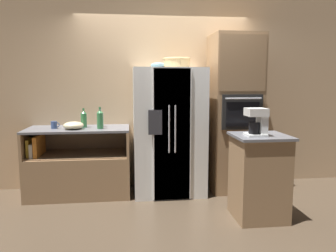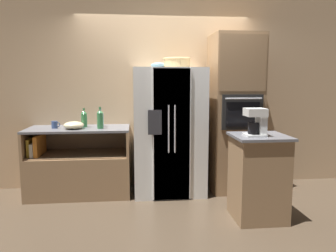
# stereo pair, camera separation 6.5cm
# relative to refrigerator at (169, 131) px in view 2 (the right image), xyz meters

# --- Properties ---
(ground_plane) EXTENTS (20.00, 20.00, 0.00)m
(ground_plane) POSITION_rel_refrigerator_xyz_m (-0.04, -0.01, -0.87)
(ground_plane) COLOR #4C3D2D
(wall_back) EXTENTS (12.00, 0.06, 2.80)m
(wall_back) POSITION_rel_refrigerator_xyz_m (-0.04, 0.40, 0.53)
(wall_back) COLOR tan
(wall_back) RESTS_ON ground_plane
(counter_left) EXTENTS (1.37, 0.68, 0.93)m
(counter_left) POSITION_rel_refrigerator_xyz_m (-1.25, 0.03, -0.53)
(counter_left) COLOR #93704C
(counter_left) RESTS_ON ground_plane
(refrigerator) EXTENTS (0.97, 0.77, 1.74)m
(refrigerator) POSITION_rel_refrigerator_xyz_m (0.00, 0.00, 0.00)
(refrigerator) COLOR silver
(refrigerator) RESTS_ON ground_plane
(wall_oven) EXTENTS (0.67, 0.72, 2.21)m
(wall_oven) POSITION_rel_refrigerator_xyz_m (0.94, 0.04, 0.24)
(wall_oven) COLOR #93704C
(wall_oven) RESTS_ON ground_plane
(island_counter) EXTENTS (0.60, 0.58, 0.97)m
(island_counter) POSITION_rel_refrigerator_xyz_m (0.91, -1.01, -0.38)
(island_counter) COLOR #93704C
(island_counter) RESTS_ON ground_plane
(wicker_basket) EXTENTS (0.38, 0.38, 0.14)m
(wicker_basket) POSITION_rel_refrigerator_xyz_m (0.11, 0.03, 0.94)
(wicker_basket) COLOR tan
(wicker_basket) RESTS_ON refrigerator
(fruit_bowl) EXTENTS (0.23, 0.23, 0.08)m
(fruit_bowl) POSITION_rel_refrigerator_xyz_m (-0.13, 0.10, 0.91)
(fruit_bowl) COLOR #668C99
(fruit_bowl) RESTS_ON refrigerator
(bottle_tall) EXTENTS (0.08, 0.08, 0.26)m
(bottle_tall) POSITION_rel_refrigerator_xyz_m (-1.16, 0.08, 0.18)
(bottle_tall) COLOR #33723F
(bottle_tall) RESTS_ON counter_left
(bottle_short) EXTENTS (0.08, 0.08, 0.25)m
(bottle_short) POSITION_rel_refrigerator_xyz_m (-0.94, 0.13, 0.18)
(bottle_short) COLOR silver
(bottle_short) RESTS_ON counter_left
(bottle_wide) EXTENTS (0.08, 0.08, 0.29)m
(bottle_wide) POSITION_rel_refrigerator_xyz_m (-0.93, -0.08, 0.19)
(bottle_wide) COLOR #33723F
(bottle_wide) RESTS_ON counter_left
(mug) EXTENTS (0.11, 0.08, 0.10)m
(mug) POSITION_rel_refrigerator_xyz_m (-1.54, 0.01, 0.11)
(mug) COLOR #384C7A
(mug) RESTS_ON counter_left
(mixing_bowl) EXTENTS (0.26, 0.26, 0.10)m
(mixing_bowl) POSITION_rel_refrigerator_xyz_m (-1.27, -0.08, 0.11)
(mixing_bowl) COLOR beige
(mixing_bowl) RESTS_ON counter_left
(coffee_maker) EXTENTS (0.21, 0.20, 0.30)m
(coffee_maker) POSITION_rel_refrigerator_xyz_m (0.85, -1.07, 0.26)
(coffee_maker) COLOR white
(coffee_maker) RESTS_ON island_counter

